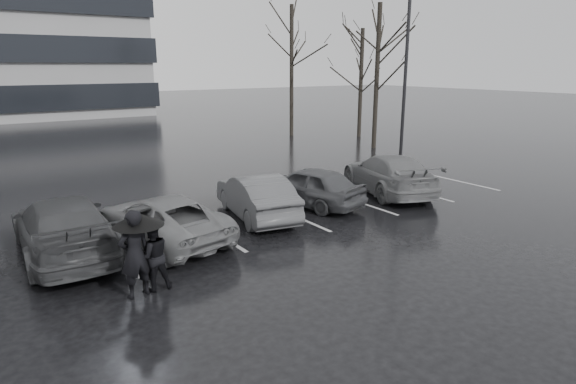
% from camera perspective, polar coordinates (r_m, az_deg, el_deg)
% --- Properties ---
extents(ground, '(160.00, 160.00, 0.00)m').
position_cam_1_polar(ground, '(13.69, 3.16, -5.20)').
color(ground, black).
rests_on(ground, ground).
extents(car_main, '(2.60, 4.28, 1.36)m').
position_cam_1_polar(car_main, '(16.45, 2.49, 0.72)').
color(car_main, black).
rests_on(car_main, ground).
extents(car_west_a, '(2.22, 4.39, 1.38)m').
position_cam_1_polar(car_west_a, '(15.18, -3.80, -0.46)').
color(car_west_a, '#2D2D30').
rests_on(car_west_a, ground).
extents(car_west_b, '(2.85, 4.89, 1.28)m').
position_cam_1_polar(car_west_b, '(13.49, -14.73, -3.12)').
color(car_west_b, '#4B4B4D').
rests_on(car_west_b, ground).
extents(car_west_c, '(2.23, 5.21, 1.50)m').
position_cam_1_polar(car_west_c, '(13.37, -25.06, -3.73)').
color(car_west_c, black).
rests_on(car_west_c, ground).
extents(car_east, '(3.63, 5.41, 1.46)m').
position_cam_1_polar(car_east, '(18.49, 11.79, 2.15)').
color(car_east, '#4B4B4D').
rests_on(car_east, ground).
extents(pedestrian_left, '(0.76, 0.58, 1.88)m').
position_cam_1_polar(pedestrian_left, '(10.39, -17.70, -7.01)').
color(pedestrian_left, black).
rests_on(pedestrian_left, ground).
extents(pedestrian_right, '(0.77, 0.61, 1.53)m').
position_cam_1_polar(pedestrian_right, '(10.66, -15.75, -7.30)').
color(pedestrian_right, black).
rests_on(pedestrian_right, ground).
extents(umbrella, '(1.04, 1.04, 1.77)m').
position_cam_1_polar(umbrella, '(10.34, -17.35, -3.12)').
color(umbrella, black).
rests_on(umbrella, ground).
extents(lamp_post, '(0.50, 0.50, 9.22)m').
position_cam_1_polar(lamp_post, '(24.12, 13.73, 13.29)').
color(lamp_post, gray).
rests_on(lamp_post, ground).
extents(stall_stripes, '(19.72, 5.00, 0.00)m').
position_cam_1_polar(stall_stripes, '(15.25, -4.97, -3.11)').
color(stall_stripes, '#AEAEB0').
rests_on(stall_stripes, ground).
extents(tree_east, '(0.26, 0.26, 8.00)m').
position_cam_1_polar(tree_east, '(28.33, 10.48, 13.18)').
color(tree_east, black).
rests_on(tree_east, ground).
extents(tree_ne, '(0.26, 0.26, 7.00)m').
position_cam_1_polar(tree_ne, '(32.96, 8.62, 12.58)').
color(tree_ne, black).
rests_on(tree_ne, ground).
extents(tree_north, '(0.26, 0.26, 8.50)m').
position_cam_1_polar(tree_north, '(33.09, 0.43, 14.04)').
color(tree_north, black).
rests_on(tree_north, ground).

